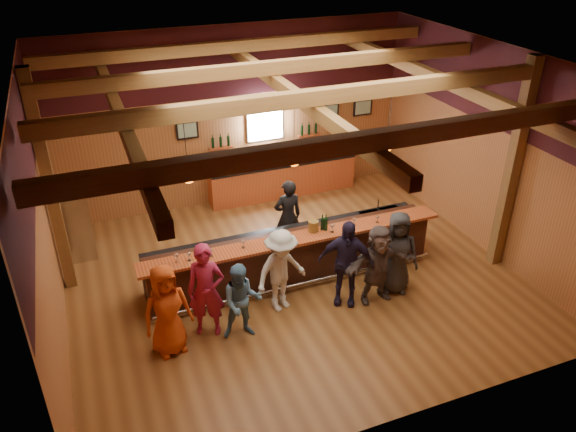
{
  "coord_description": "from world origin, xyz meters",
  "views": [
    {
      "loc": [
        -3.64,
        -8.97,
        6.87
      ],
      "look_at": [
        0.0,
        0.3,
        1.35
      ],
      "focal_mm": 35.0,
      "sensor_mm": 36.0,
      "label": 1
    }
  ],
  "objects_px": {
    "bartender": "(288,217)",
    "customer_orange": "(167,310)",
    "customer_navy": "(346,263)",
    "customer_brown": "(378,264)",
    "back_bar_cabinet": "(283,179)",
    "customer_redvest": "(206,291)",
    "customer_dark": "(397,253)",
    "bottle_a": "(322,224)",
    "customer_white": "(281,271)",
    "customer_denim": "(242,302)",
    "stainless_fridge": "(74,220)",
    "ice_bucket": "(313,226)",
    "bar_counter": "(291,254)"
  },
  "relations": [
    {
      "from": "bartender",
      "to": "customer_orange",
      "type": "bearing_deg",
      "value": 36.89
    },
    {
      "from": "customer_navy",
      "to": "customer_brown",
      "type": "height_order",
      "value": "customer_navy"
    },
    {
      "from": "back_bar_cabinet",
      "to": "customer_redvest",
      "type": "relative_size",
      "value": 2.18
    },
    {
      "from": "customer_navy",
      "to": "customer_brown",
      "type": "bearing_deg",
      "value": 16.06
    },
    {
      "from": "customer_navy",
      "to": "customer_dark",
      "type": "height_order",
      "value": "customer_navy"
    },
    {
      "from": "back_bar_cabinet",
      "to": "bottle_a",
      "type": "distance_m",
      "value": 3.91
    },
    {
      "from": "customer_white",
      "to": "customer_brown",
      "type": "xyz_separation_m",
      "value": [
        1.83,
        -0.42,
        -0.03
      ]
    },
    {
      "from": "customer_navy",
      "to": "bartender",
      "type": "xyz_separation_m",
      "value": [
        -0.34,
        2.15,
        -0.03
      ]
    },
    {
      "from": "customer_orange",
      "to": "customer_denim",
      "type": "distance_m",
      "value": 1.31
    },
    {
      "from": "customer_white",
      "to": "stainless_fridge",
      "type": "bearing_deg",
      "value": 118.49
    },
    {
      "from": "customer_redvest",
      "to": "customer_white",
      "type": "xyz_separation_m",
      "value": [
        1.48,
        0.16,
        -0.06
      ]
    },
    {
      "from": "customer_redvest",
      "to": "customer_dark",
      "type": "height_order",
      "value": "customer_redvest"
    },
    {
      "from": "customer_navy",
      "to": "bottle_a",
      "type": "bearing_deg",
      "value": 122.61
    },
    {
      "from": "customer_navy",
      "to": "back_bar_cabinet",
      "type": "bearing_deg",
      "value": 113.71
    },
    {
      "from": "customer_redvest",
      "to": "bottle_a",
      "type": "relative_size",
      "value": 5.43
    },
    {
      "from": "ice_bucket",
      "to": "bottle_a",
      "type": "height_order",
      "value": "bottle_a"
    },
    {
      "from": "customer_orange",
      "to": "customer_navy",
      "type": "height_order",
      "value": "customer_navy"
    },
    {
      "from": "bar_counter",
      "to": "bartender",
      "type": "relative_size",
      "value": 3.6
    },
    {
      "from": "back_bar_cabinet",
      "to": "customer_brown",
      "type": "height_order",
      "value": "customer_brown"
    },
    {
      "from": "customer_denim",
      "to": "customer_dark",
      "type": "bearing_deg",
      "value": 15.04
    },
    {
      "from": "bar_counter",
      "to": "customer_dark",
      "type": "height_order",
      "value": "customer_dark"
    },
    {
      "from": "bar_counter",
      "to": "stainless_fridge",
      "type": "bearing_deg",
      "value": 149.24
    },
    {
      "from": "customer_orange",
      "to": "customer_brown",
      "type": "bearing_deg",
      "value": -11.9
    },
    {
      "from": "back_bar_cabinet",
      "to": "bottle_a",
      "type": "relative_size",
      "value": 11.85
    },
    {
      "from": "bar_counter",
      "to": "back_bar_cabinet",
      "type": "distance_m",
      "value": 3.76
    },
    {
      "from": "customer_brown",
      "to": "customer_dark",
      "type": "relative_size",
      "value": 0.94
    },
    {
      "from": "customer_orange",
      "to": "customer_white",
      "type": "distance_m",
      "value": 2.26
    },
    {
      "from": "ice_bucket",
      "to": "bottle_a",
      "type": "distance_m",
      "value": 0.2
    },
    {
      "from": "customer_orange",
      "to": "bartender",
      "type": "relative_size",
      "value": 0.99
    },
    {
      "from": "stainless_fridge",
      "to": "customer_brown",
      "type": "bearing_deg",
      "value": -35.61
    },
    {
      "from": "stainless_fridge",
      "to": "ice_bucket",
      "type": "xyz_separation_m",
      "value": [
        4.51,
        -2.66,
        0.32
      ]
    },
    {
      "from": "back_bar_cabinet",
      "to": "stainless_fridge",
      "type": "bearing_deg",
      "value": -168.07
    },
    {
      "from": "bar_counter",
      "to": "customer_brown",
      "type": "distance_m",
      "value": 1.88
    },
    {
      "from": "stainless_fridge",
      "to": "customer_denim",
      "type": "xyz_separation_m",
      "value": [
        2.6,
        -3.9,
        -0.15
      ]
    },
    {
      "from": "customer_redvest",
      "to": "customer_denim",
      "type": "height_order",
      "value": "customer_redvest"
    },
    {
      "from": "customer_orange",
      "to": "customer_dark",
      "type": "relative_size",
      "value": 0.99
    },
    {
      "from": "customer_dark",
      "to": "ice_bucket",
      "type": "relative_size",
      "value": 7.68
    },
    {
      "from": "back_bar_cabinet",
      "to": "bottle_a",
      "type": "bearing_deg",
      "value": -98.97
    },
    {
      "from": "back_bar_cabinet",
      "to": "bottle_a",
      "type": "height_order",
      "value": "bottle_a"
    },
    {
      "from": "customer_navy",
      "to": "ice_bucket",
      "type": "relative_size",
      "value": 7.96
    },
    {
      "from": "bartender",
      "to": "customer_white",
      "type": "bearing_deg",
      "value": 65.7
    },
    {
      "from": "bartender",
      "to": "ice_bucket",
      "type": "relative_size",
      "value": 7.67
    },
    {
      "from": "back_bar_cabinet",
      "to": "customer_orange",
      "type": "distance_m",
      "value": 6.35
    },
    {
      "from": "customer_orange",
      "to": "customer_brown",
      "type": "xyz_separation_m",
      "value": [
        4.05,
        -0.03,
        -0.04
      ]
    },
    {
      "from": "customer_denim",
      "to": "customer_brown",
      "type": "bearing_deg",
      "value": 12.55
    },
    {
      "from": "stainless_fridge",
      "to": "customer_brown",
      "type": "relative_size",
      "value": 1.09
    },
    {
      "from": "customer_redvest",
      "to": "bartender",
      "type": "height_order",
      "value": "customer_redvest"
    },
    {
      "from": "customer_denim",
      "to": "customer_white",
      "type": "relative_size",
      "value": 0.88
    },
    {
      "from": "ice_bucket",
      "to": "customer_white",
      "type": "bearing_deg",
      "value": -142.8
    },
    {
      "from": "back_bar_cabinet",
      "to": "stainless_fridge",
      "type": "relative_size",
      "value": 2.22
    }
  ]
}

